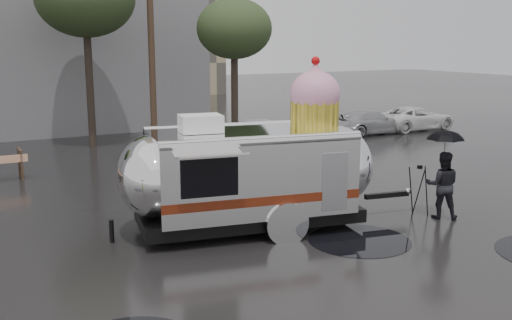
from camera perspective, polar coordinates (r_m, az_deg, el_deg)
ground at (r=13.61m, az=-0.52°, el=-8.55°), size 120.00×120.00×0.00m
puddles at (r=12.44m, az=3.21°, el=-10.53°), size 15.40×7.39×0.01m
utility_pole at (r=26.69m, az=-9.95°, el=11.23°), size 1.60×0.28×9.00m
tree_right at (r=27.10m, az=-2.09°, el=12.31°), size 3.36×3.36×6.42m
parked_cars at (r=29.55m, az=8.98°, el=3.68°), size 13.20×1.90×1.50m
airstream_trailer at (r=14.71m, az=-0.31°, el=-0.87°), size 7.94×3.54×4.32m
person_right at (r=16.46m, az=17.33°, el=-2.29°), size 0.96×0.92×1.79m
umbrella_black at (r=16.24m, az=17.56°, el=1.39°), size 1.22×1.22×2.38m
tripod at (r=16.57m, az=15.24°, el=-2.44°), size 0.55×0.55×1.38m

